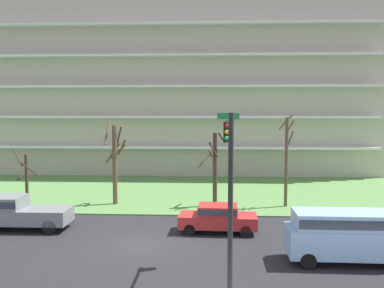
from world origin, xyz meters
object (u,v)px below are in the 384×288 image
at_px(sedan_red_center_right, 218,217).
at_px(traffic_signal_mast, 229,171).
at_px(tree_far_left, 26,178).
at_px(tree_right, 286,159).
at_px(van_blue_near_left, 345,233).
at_px(pickup_gray_center_left, 19,212).
at_px(tree_left, 115,160).
at_px(tree_center, 214,167).

distance_m(sedan_red_center_right, traffic_signal_mast, 8.43).
height_order(tree_far_left, tree_right, tree_right).
bearing_deg(tree_far_left, sedan_red_center_right, -22.22).
height_order(van_blue_near_left, sedan_red_center_right, van_blue_near_left).
bearing_deg(pickup_gray_center_left, tree_far_left, -69.42).
relative_size(sedan_red_center_right, traffic_signal_mast, 0.65).
relative_size(tree_right, sedan_red_center_right, 1.48).
distance_m(tree_far_left, sedan_red_center_right, 14.80).
bearing_deg(pickup_gray_center_left, sedan_red_center_right, 179.93).
bearing_deg(van_blue_near_left, sedan_red_center_right, 142.67).
relative_size(tree_left, traffic_signal_mast, 0.92).
xyz_separation_m(tree_center, traffic_signal_mast, (0.49, -13.85, 1.74)).
relative_size(tree_center, tree_right, 0.82).
bearing_deg(tree_right, traffic_signal_mast, -108.40).
xyz_separation_m(tree_far_left, sedan_red_center_right, (13.65, -5.58, -1.23)).
bearing_deg(traffic_signal_mast, tree_left, 118.75).
distance_m(tree_left, pickup_gray_center_left, 8.10).
bearing_deg(van_blue_near_left, tree_right, 95.04).
xyz_separation_m(tree_right, pickup_gray_center_left, (-16.48, -6.34, -2.45)).
distance_m(tree_right, pickup_gray_center_left, 17.82).
bearing_deg(tree_left, pickup_gray_center_left, -121.94).
relative_size(pickup_gray_center_left, traffic_signal_mast, 0.79).
xyz_separation_m(pickup_gray_center_left, traffic_signal_mast, (11.86, -7.53, 3.62)).
bearing_deg(van_blue_near_left, pickup_gray_center_left, 166.28).
distance_m(tree_far_left, pickup_gray_center_left, 6.06).
bearing_deg(sedan_red_center_right, tree_right, -125.36).
distance_m(tree_center, pickup_gray_center_left, 13.15).
bearing_deg(tree_center, pickup_gray_center_left, -150.93).
relative_size(tree_left, tree_center, 1.16).
bearing_deg(sedan_red_center_right, tree_center, -85.93).
height_order(tree_center, sedan_red_center_right, tree_center).
distance_m(tree_center, tree_right, 5.13).
bearing_deg(traffic_signal_mast, sedan_red_center_right, 92.37).
height_order(sedan_red_center_right, traffic_signal_mast, traffic_signal_mast).
distance_m(tree_right, van_blue_near_left, 11.07).
height_order(tree_center, pickup_gray_center_left, tree_center).
height_order(pickup_gray_center_left, sedan_red_center_right, pickup_gray_center_left).
bearing_deg(van_blue_near_left, tree_center, 119.45).
distance_m(tree_right, sedan_red_center_right, 8.44).
relative_size(tree_right, traffic_signal_mast, 0.97).
bearing_deg(sedan_red_center_right, tree_left, -39.08).
height_order(tree_far_left, tree_center, tree_center).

